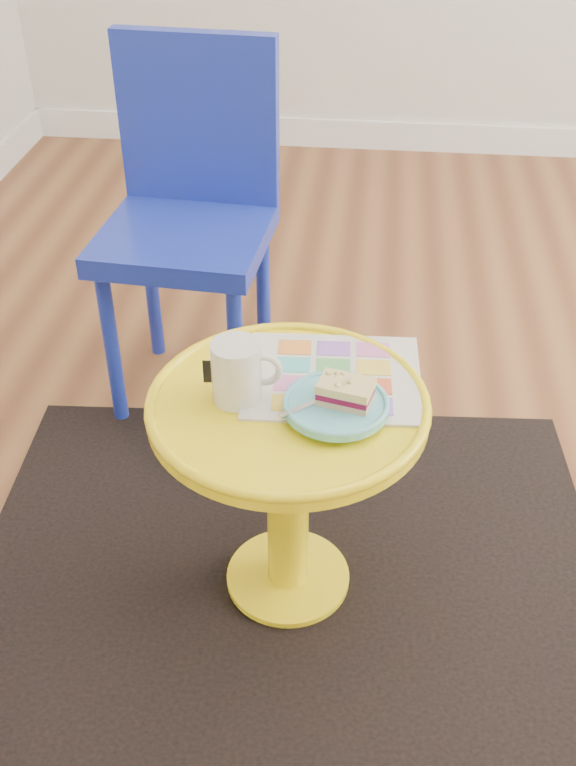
# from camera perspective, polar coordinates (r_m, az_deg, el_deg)

# --- Properties ---
(floor) EXTENTS (4.00, 4.00, 0.00)m
(floor) POSITION_cam_1_polar(r_m,az_deg,el_deg) (2.16, 17.85, -5.17)
(floor) COLOR brown
(floor) RESTS_ON ground
(room_walls) EXTENTS (4.00, 4.00, 4.00)m
(room_walls) POSITION_cam_1_polar(r_m,az_deg,el_deg) (2.94, -4.40, 9.89)
(room_walls) COLOR silver
(room_walls) RESTS_ON ground
(rug) EXTENTS (1.37, 1.18, 0.01)m
(rug) POSITION_cam_1_polar(r_m,az_deg,el_deg) (1.80, -0.00, -13.00)
(rug) COLOR black
(rug) RESTS_ON ground
(side_table) EXTENTS (0.49, 0.49, 0.47)m
(side_table) POSITION_cam_1_polar(r_m,az_deg,el_deg) (1.56, -0.00, -5.07)
(side_table) COLOR yellow
(side_table) RESTS_ON ground
(chair) EXTENTS (0.41, 0.41, 0.87)m
(chair) POSITION_cam_1_polar(r_m,az_deg,el_deg) (2.10, -6.51, 11.78)
(chair) COLOR #1A2DAB
(chair) RESTS_ON ground
(newspaper) EXTENTS (0.33, 0.28, 0.01)m
(newspaper) POSITION_cam_1_polar(r_m,az_deg,el_deg) (1.53, 3.02, 0.42)
(newspaper) COLOR silver
(newspaper) RESTS_ON side_table
(mug) EXTENTS (0.12, 0.09, 0.11)m
(mug) POSITION_cam_1_polar(r_m,az_deg,el_deg) (1.45, -3.38, 0.86)
(mug) COLOR silver
(mug) RESTS_ON side_table
(plate) EXTENTS (0.18, 0.18, 0.02)m
(plate) POSITION_cam_1_polar(r_m,az_deg,el_deg) (1.44, 3.23, -1.53)
(plate) COLOR #62C2CF
(plate) RESTS_ON newspaper
(cake_slice) EXTENTS (0.10, 0.08, 0.04)m
(cake_slice) POSITION_cam_1_polar(r_m,az_deg,el_deg) (1.43, 3.88, -0.58)
(cake_slice) COLOR #D3BC8C
(cake_slice) RESTS_ON plate
(fork) EXTENTS (0.12, 0.10, 0.00)m
(fork) POSITION_cam_1_polar(r_m,az_deg,el_deg) (1.44, 2.07, -1.19)
(fork) COLOR silver
(fork) RESTS_ON plate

